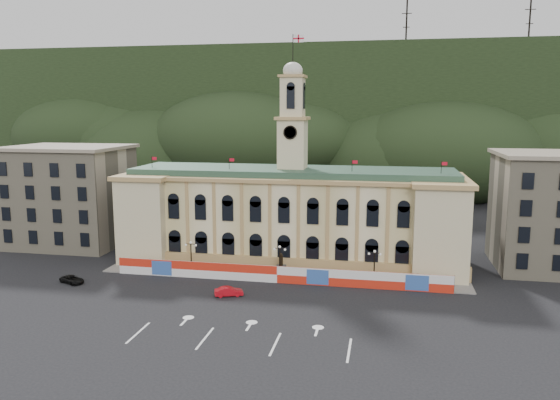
% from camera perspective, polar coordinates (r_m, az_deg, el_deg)
% --- Properties ---
extents(ground, '(260.00, 260.00, 0.00)m').
position_cam_1_polar(ground, '(67.46, -2.87, -12.49)').
color(ground, black).
rests_on(ground, ground).
extents(lane_markings, '(26.00, 10.00, 0.02)m').
position_cam_1_polar(lane_markings, '(63.00, -3.99, -14.13)').
color(lane_markings, white).
rests_on(lane_markings, ground).
extents(hill_ridge, '(230.00, 80.00, 64.00)m').
position_cam_1_polar(hill_ridge, '(183.46, 6.34, 7.54)').
color(hill_ridge, black).
rests_on(hill_ridge, ground).
extents(city_hall, '(56.20, 17.60, 37.10)m').
position_cam_1_polar(city_hall, '(91.32, 1.25, -1.53)').
color(city_hall, beige).
rests_on(city_hall, ground).
extents(side_building_left, '(21.00, 17.00, 18.60)m').
position_cam_1_polar(side_building_left, '(109.74, -21.14, 0.46)').
color(side_building_left, tan).
rests_on(side_building_left, ground).
extents(hoarding_fence, '(50.00, 0.44, 2.50)m').
position_cam_1_polar(hoarding_fence, '(80.91, -0.25, -7.78)').
color(hoarding_fence, red).
rests_on(hoarding_fence, ground).
extents(pavement, '(56.00, 5.50, 0.16)m').
position_cam_1_polar(pavement, '(83.78, 0.07, -8.02)').
color(pavement, slate).
rests_on(pavement, ground).
extents(statue, '(1.40, 1.40, 3.72)m').
position_cam_1_polar(statue, '(83.69, 0.10, -7.24)').
color(statue, '#595651').
rests_on(statue, ground).
extents(lamp_left, '(1.96, 0.44, 5.15)m').
position_cam_1_polar(lamp_left, '(85.92, -9.27, -5.62)').
color(lamp_left, black).
rests_on(lamp_left, ground).
extents(lamp_center, '(1.96, 0.44, 5.15)m').
position_cam_1_polar(lamp_center, '(82.23, -0.03, -6.18)').
color(lamp_center, black).
rests_on(lamp_center, ground).
extents(lamp_right, '(1.96, 0.44, 5.15)m').
position_cam_1_polar(lamp_right, '(80.82, 9.83, -6.60)').
color(lamp_right, black).
rests_on(lamp_right, ground).
extents(red_sedan, '(4.01, 4.82, 1.28)m').
position_cam_1_polar(red_sedan, '(75.84, -5.37, -9.49)').
color(red_sedan, red).
rests_on(red_sedan, ground).
extents(black_suv, '(4.77, 5.38, 1.12)m').
position_cam_1_polar(black_suv, '(86.45, -20.90, -7.76)').
color(black_suv, black).
rests_on(black_suv, ground).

